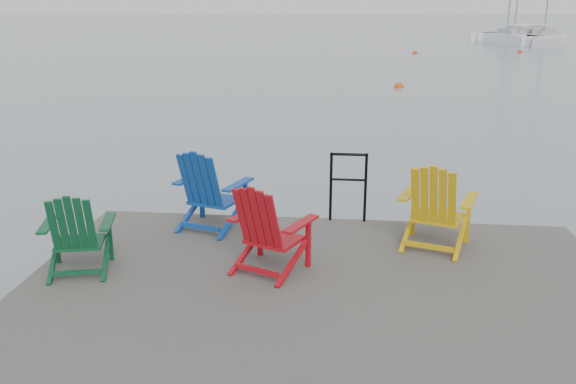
# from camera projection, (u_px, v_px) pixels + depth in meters

# --- Properties ---
(ground) EXTENTS (400.00, 400.00, 0.00)m
(ground) POSITION_uv_depth(u_px,v_px,m) (316.00, 357.00, 5.74)
(ground) COLOR slate
(ground) RESTS_ON ground
(dock) EXTENTS (6.00, 5.00, 1.40)m
(dock) POSITION_uv_depth(u_px,v_px,m) (316.00, 325.00, 5.64)
(dock) COLOR #282624
(dock) RESTS_ON ground
(handrail) EXTENTS (0.48, 0.04, 0.90)m
(handrail) POSITION_uv_depth(u_px,v_px,m) (348.00, 180.00, 7.73)
(handrail) COLOR black
(handrail) RESTS_ON dock
(chair_green) EXTENTS (0.82, 0.78, 0.89)m
(chair_green) POSITION_uv_depth(u_px,v_px,m) (76.00, 232.00, 6.24)
(chair_green) COLOR #0B4022
(chair_green) RESTS_ON dock
(chair_blue) EXTENTS (0.97, 0.92, 1.02)m
(chair_blue) POSITION_uv_depth(u_px,v_px,m) (209.00, 189.00, 7.46)
(chair_blue) COLOR navy
(chair_blue) RESTS_ON dock
(chair_red) EXTENTS (0.94, 0.91, 0.97)m
(chair_red) POSITION_uv_depth(u_px,v_px,m) (268.00, 228.00, 6.26)
(chair_red) COLOR #9F0B14
(chair_red) RESTS_ON dock
(chair_yellow) EXTENTS (0.96, 0.92, 1.02)m
(chair_yellow) POSITION_uv_depth(u_px,v_px,m) (436.00, 206.00, 6.87)
(chair_yellow) COLOR #CA970B
(chair_yellow) RESTS_ON dock
(sailboat_near) EXTENTS (3.81, 7.25, 9.88)m
(sailboat_near) POSITION_uv_depth(u_px,v_px,m) (509.00, 39.00, 49.48)
(sailboat_near) COLOR white
(sailboat_near) RESTS_ON ground
(sailboat_mid) EXTENTS (5.18, 10.67, 14.00)m
(sailboat_mid) POSITION_uv_depth(u_px,v_px,m) (543.00, 39.00, 50.18)
(sailboat_mid) COLOR silver
(sailboat_mid) RESTS_ON ground
(sailboat_far) EXTENTS (6.73, 2.39, 9.34)m
(sailboat_far) POSITION_uv_depth(u_px,v_px,m) (518.00, 38.00, 51.86)
(sailboat_far) COLOR white
(sailboat_far) RESTS_ON ground
(buoy_b) EXTENTS (0.39, 0.39, 0.39)m
(buoy_b) POSITION_uv_depth(u_px,v_px,m) (399.00, 87.00, 24.11)
(buoy_b) COLOR #D7440C
(buoy_b) RESTS_ON ground
(buoy_c) EXTENTS (0.33, 0.33, 0.33)m
(buoy_c) POSITION_uv_depth(u_px,v_px,m) (415.00, 53.00, 40.28)
(buoy_c) COLOR red
(buoy_c) RESTS_ON ground
(buoy_d) EXTENTS (0.35, 0.35, 0.35)m
(buoy_d) POSITION_uv_depth(u_px,v_px,m) (520.00, 53.00, 40.92)
(buoy_d) COLOR #BB380B
(buoy_d) RESTS_ON ground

